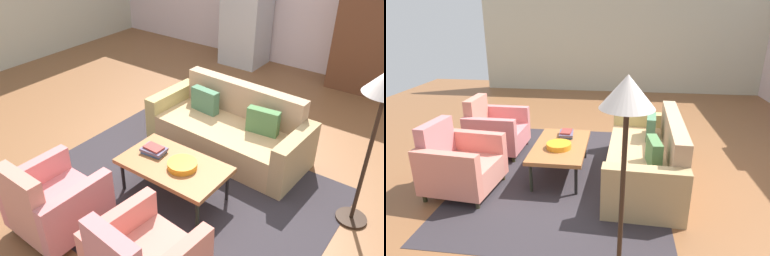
{
  "view_description": "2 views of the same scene",
  "coord_description": "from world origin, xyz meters",
  "views": [
    {
      "loc": [
        2.37,
        -3.46,
        3.0
      ],
      "look_at": [
        0.01,
        -0.31,
        0.66
      ],
      "focal_mm": 37.29,
      "sensor_mm": 36.0,
      "label": 1
    },
    {
      "loc": [
        4.05,
        0.02,
        2.12
      ],
      "look_at": [
        0.31,
        -0.46,
        0.76
      ],
      "focal_mm": 30.39,
      "sensor_mm": 36.0,
      "label": 2
    }
  ],
  "objects": [
    {
      "name": "book_stack",
      "position": [
        -0.24,
        -0.7,
        0.47
      ],
      "size": [
        0.29,
        0.22,
        0.08
      ],
      "color": "#32558A",
      "rests_on": "coffee_table"
    },
    {
      "name": "armchair_left",
      "position": [
        -0.53,
        -1.9,
        0.34
      ],
      "size": [
        0.81,
        0.81,
        0.88
      ],
      "rotation": [
        0.0,
        0.0,
        -0.01
      ],
      "color": "#381B1D",
      "rests_on": "ground"
    },
    {
      "name": "wall_left",
      "position": [
        -4.99,
        0.0,
        1.4
      ],
      "size": [
        0.12,
        7.52,
        2.8
      ],
      "primitive_type": "cube",
      "color": "beige",
      "rests_on": "ground"
    },
    {
      "name": "coffee_table",
      "position": [
        0.07,
        -0.73,
        0.39
      ],
      "size": [
        1.2,
        0.7,
        0.43
      ],
      "color": "black",
      "rests_on": "ground"
    },
    {
      "name": "area_rug",
      "position": [
        0.07,
        -0.68,
        0.0
      ],
      "size": [
        3.4,
        2.6,
        0.01
      ],
      "primitive_type": "cube",
      "color": "#302B2F",
      "rests_on": "ground"
    },
    {
      "name": "floor_lamp",
      "position": [
        1.83,
        0.08,
        1.44
      ],
      "size": [
        0.4,
        0.4,
        1.72
      ],
      "color": "#2F1F14",
      "rests_on": "ground"
    },
    {
      "name": "fruit_bowl",
      "position": [
        0.19,
        -0.73,
        0.46
      ],
      "size": [
        0.33,
        0.33,
        0.07
      ],
      "primitive_type": "cylinder",
      "color": "orange",
      "rests_on": "coffee_table"
    },
    {
      "name": "couch",
      "position": [
        0.08,
        0.46,
        0.29
      ],
      "size": [
        2.14,
        0.99,
        0.86
      ],
      "rotation": [
        0.0,
        0.0,
        3.1
      ],
      "color": "tan",
      "rests_on": "ground"
    },
    {
      "name": "ground_plane",
      "position": [
        0.0,
        0.0,
        0.0
      ],
      "size": [
        11.98,
        11.98,
        0.0
      ],
      "primitive_type": "plane",
      "color": "brown"
    },
    {
      "name": "armchair_right",
      "position": [
        0.67,
        -1.9,
        0.34
      ],
      "size": [
        0.87,
        0.87,
        0.88
      ],
      "rotation": [
        0.0,
        0.0,
        -0.09
      ],
      "color": "#322A12",
      "rests_on": "ground"
    }
  ]
}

